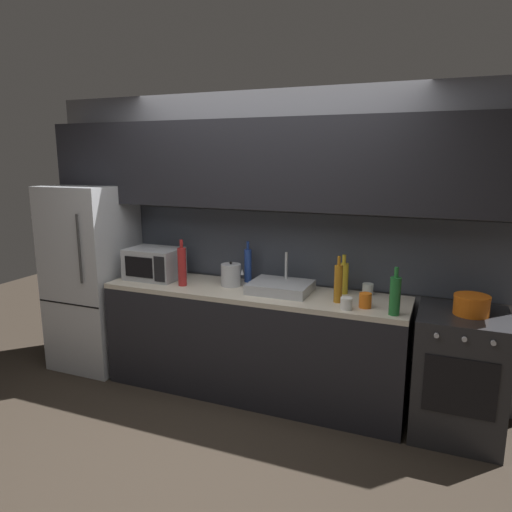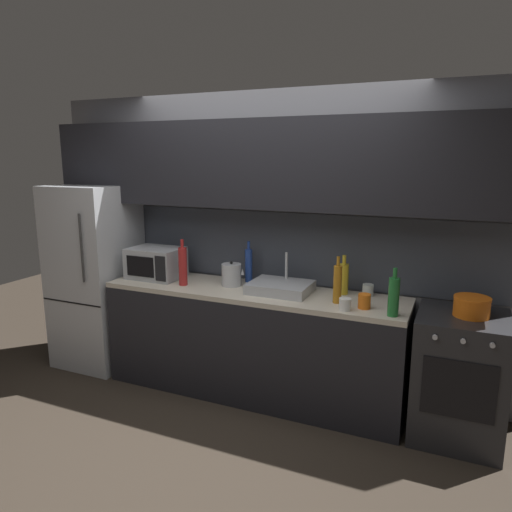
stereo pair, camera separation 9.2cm
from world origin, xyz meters
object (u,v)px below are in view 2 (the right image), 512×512
Objects in this scene: wine_bottle_green at (394,296)px; wine_bottle_red at (183,266)px; mug_clear at (368,290)px; wine_bottle_blue at (249,265)px; wine_bottle_amber at (337,284)px; wine_bottle_yellow at (344,278)px; mug_orange at (364,301)px; refrigerator at (96,276)px; microwave at (156,263)px; oven_range at (458,377)px; kettle at (232,275)px; mug_white at (345,304)px; cooking_pot at (472,307)px.

wine_bottle_red reaches higher than wine_bottle_green.
wine_bottle_green is 3.65× the size of mug_clear.
wine_bottle_blue is 0.56m from wine_bottle_red.
wine_bottle_red is (-1.73, 0.11, 0.03)m from wine_bottle_green.
wine_bottle_blue is 1.34m from wine_bottle_green.
wine_bottle_amber is (0.85, -0.29, -0.00)m from wine_bottle_blue.
wine_bottle_yellow is 2.93× the size of mug_orange.
wine_bottle_red is (-1.30, -0.28, 0.04)m from wine_bottle_yellow.
refrigerator is 2.56m from mug_orange.
refrigerator is at bearing -171.48° from wine_bottle_blue.
wine_bottle_yellow is at bearing -172.07° from mug_clear.
oven_range is at bearing -0.45° from microwave.
wine_bottle_blue reaches higher than kettle.
mug_white is at bearing -14.58° from kettle.
cooking_pot is at bearing -7.26° from wine_bottle_blue.
wine_bottle_amber is 3.83× the size of mug_clear.
kettle is 0.59× the size of wine_bottle_amber.
wine_bottle_red is at bearing -167.82° from wine_bottle_yellow.
wine_bottle_yellow is at bearing 138.27° from wine_bottle_green.
wine_bottle_green reaches higher than wine_bottle_yellow.
wine_bottle_yellow is at bearing 126.63° from mug_orange.
wine_bottle_yellow is at bearing 93.02° from wine_bottle_amber.
wine_bottle_red is 1.41m from mug_white.
wine_bottle_blue reaches higher than cooking_pot.
refrigerator is 1.06m from wine_bottle_red.
wine_bottle_red is at bearing -177.51° from cooking_pot.
mug_white is at bearing -165.43° from cooking_pot.
refrigerator is 2.45m from mug_white.
wine_bottle_green is at bearing -59.37° from mug_clear.
wine_bottle_amber is 0.91m from cooking_pot.
wine_bottle_green is 3.15× the size of mug_orange.
cooking_pot is at bearing 9.60° from mug_orange.
wine_bottle_red reaches higher than kettle.
wine_bottle_green is (2.08, -0.22, 0.00)m from microwave.
cooking_pot reaches higher than oven_range.
wine_bottle_green is 0.34m from mug_white.
wine_bottle_blue reaches higher than wine_bottle_amber.
cooking_pot is (1.84, -0.05, -0.02)m from kettle.
cooking_pot is at bearing 14.57° from mug_white.
mug_white is (2.44, -0.21, 0.09)m from refrigerator.
refrigerator is 1.52m from wine_bottle_blue.
wine_bottle_yellow is 0.80× the size of wine_bottle_red.
wine_bottle_green reaches higher than mug_orange.
wine_bottle_yellow reaches higher than cooking_pot.
refrigerator is 2.34m from wine_bottle_yellow.
microwave is 1.94× the size of cooking_pot.
wine_bottle_yellow reaches higher than mug_white.
mug_clear is (0.08, 0.42, 0.00)m from mug_white.
kettle is at bearing 169.18° from wine_bottle_green.
microwave is at bearing 172.55° from mug_white.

